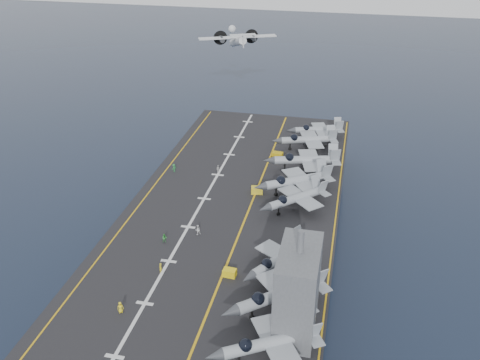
% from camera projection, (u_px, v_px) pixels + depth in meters
% --- Properties ---
extents(ground, '(500.00, 500.00, 0.00)m').
position_uv_depth(ground, '(236.00, 248.00, 103.75)').
color(ground, '#142135').
rests_on(ground, ground).
extents(hull, '(36.00, 90.00, 10.00)m').
position_uv_depth(hull, '(235.00, 227.00, 101.42)').
color(hull, '#56595E').
rests_on(hull, ground).
extents(flight_deck, '(38.00, 92.00, 0.40)m').
position_uv_depth(flight_deck, '(235.00, 203.00, 98.99)').
color(flight_deck, black).
rests_on(flight_deck, hull).
extents(foul_line, '(0.35, 90.00, 0.02)m').
position_uv_depth(foul_line, '(251.00, 204.00, 98.32)').
color(foul_line, gold).
rests_on(foul_line, flight_deck).
extents(landing_centerline, '(0.50, 90.00, 0.02)m').
position_uv_depth(landing_centerline, '(204.00, 199.00, 100.04)').
color(landing_centerline, silver).
rests_on(landing_centerline, flight_deck).
extents(deck_edge_port, '(0.25, 90.00, 0.02)m').
position_uv_depth(deck_edge_port, '(149.00, 192.00, 102.16)').
color(deck_edge_port, gold).
rests_on(deck_edge_port, flight_deck).
extents(deck_edge_stbd, '(0.25, 90.00, 0.02)m').
position_uv_depth(deck_edge_stbd, '(336.00, 213.00, 95.34)').
color(deck_edge_stbd, gold).
rests_on(deck_edge_stbd, flight_deck).
extents(island_superstructure, '(5.00, 10.00, 15.00)m').
position_uv_depth(island_superstructure, '(298.00, 281.00, 66.62)').
color(island_superstructure, '#56595E').
rests_on(island_superstructure, flight_deck).
extents(fighter_jet_0, '(17.23, 15.55, 4.99)m').
position_uv_depth(fighter_jet_0, '(270.00, 342.00, 64.36)').
color(fighter_jet_0, gray).
rests_on(fighter_jet_0, flight_deck).
extents(fighter_jet_1, '(18.71, 18.17, 5.45)m').
position_uv_depth(fighter_jet_1, '(280.00, 293.00, 71.92)').
color(fighter_jet_1, gray).
rests_on(fighter_jet_1, flight_deck).
extents(fighter_jet_2, '(15.50, 16.84, 4.86)m').
position_uv_depth(fighter_jet_2, '(281.00, 257.00, 79.65)').
color(fighter_jet_2, '#8D959B').
rests_on(fighter_jet_2, flight_deck).
extents(fighter_jet_4, '(16.72, 16.67, 4.92)m').
position_uv_depth(fighter_jet_4, '(297.00, 197.00, 95.58)').
color(fighter_jet_4, gray).
rests_on(fighter_jet_4, flight_deck).
extents(fighter_jet_5, '(18.80, 17.27, 5.43)m').
position_uv_depth(fighter_jet_5, '(297.00, 179.00, 101.08)').
color(fighter_jet_5, '#989FA7').
rests_on(fighter_jet_5, flight_deck).
extents(fighter_jet_6, '(17.74, 14.00, 5.43)m').
position_uv_depth(fighter_jet_6, '(306.00, 159.00, 109.02)').
color(fighter_jet_6, '#98A2A8').
rests_on(fighter_jet_6, flight_deck).
extents(fighter_jet_7, '(16.84, 13.79, 5.04)m').
position_uv_depth(fighter_jet_7, '(308.00, 139.00, 118.71)').
color(fighter_jet_7, '#8D959E').
rests_on(fighter_jet_7, flight_deck).
extents(fighter_jet_8, '(15.16, 12.30, 4.56)m').
position_uv_depth(fighter_jet_8, '(318.00, 129.00, 124.51)').
color(fighter_jet_8, '#96A0A7').
rests_on(fighter_jet_8, flight_deck).
extents(tow_cart_a, '(2.03, 1.40, 1.16)m').
position_uv_depth(tow_cart_a, '(230.00, 273.00, 79.31)').
color(tow_cart_a, yellow).
rests_on(tow_cart_a, flight_deck).
extents(tow_cart_b, '(2.41, 1.80, 1.31)m').
position_uv_depth(tow_cart_b, '(257.00, 190.00, 101.69)').
color(tow_cart_b, gold).
rests_on(tow_cart_b, flight_deck).
extents(tow_cart_c, '(2.41, 1.72, 1.35)m').
position_uv_depth(tow_cart_c, '(277.00, 155.00, 115.43)').
color(tow_cart_c, '#C29E0E').
rests_on(tow_cart_c, flight_deck).
extents(crew_0, '(1.22, 1.09, 1.69)m').
position_uv_depth(crew_0, '(120.00, 307.00, 72.19)').
color(crew_0, yellow).
rests_on(crew_0, flight_deck).
extents(crew_1, '(0.77, 1.04, 1.60)m').
position_uv_depth(crew_1, '(160.00, 268.00, 80.04)').
color(crew_1, yellow).
rests_on(crew_1, flight_deck).
extents(crew_2, '(1.14, 0.97, 1.61)m').
position_uv_depth(crew_2, '(165.00, 238.00, 86.97)').
color(crew_2, green).
rests_on(crew_2, flight_deck).
extents(crew_3, '(1.09, 1.21, 1.68)m').
position_uv_depth(crew_3, '(174.00, 168.00, 109.67)').
color(crew_3, '#25873C').
rests_on(crew_3, flight_deck).
extents(crew_4, '(1.01, 1.15, 1.60)m').
position_uv_depth(crew_4, '(218.00, 169.00, 109.35)').
color(crew_4, silver).
rests_on(crew_4, flight_deck).
extents(crew_7, '(1.32, 1.28, 1.84)m').
position_uv_depth(crew_7, '(198.00, 230.00, 89.01)').
color(crew_7, white).
rests_on(crew_7, flight_deck).
extents(transport_plane, '(26.00, 22.57, 5.15)m').
position_uv_depth(transport_plane, '(238.00, 42.00, 148.66)').
color(transport_plane, white).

